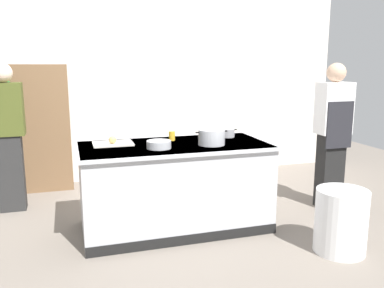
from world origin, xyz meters
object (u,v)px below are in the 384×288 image
Objects in this scene: onion at (113,140)px; sauce_pan at (227,133)px; person_chef at (332,133)px; person_guest at (8,134)px; bookshelf at (27,129)px; stock_pot at (212,137)px; mixing_bowl at (159,145)px; trash_bin at (341,221)px; juice_cup at (172,136)px.

sauce_pan is at bearing 5.18° from onion.
person_chef is at bearing -1.30° from onion.
person_guest reaches higher than bookshelf.
stock_pot is 2.72m from bookshelf.
sauce_pan is at bearing 24.06° from mixing_bowl.
stock_pot is at bearing 106.36° from person_chef.
stock_pot is at bearing -130.25° from sauce_pan.
trash_bin is (1.50, -0.85, -0.64)m from mixing_bowl.
stock_pot is 2.39m from person_guest.
sauce_pan is 1.54m from trash_bin.
sauce_pan is 0.15× the size of bookshelf.
bookshelf is (-0.94, 1.68, -0.11)m from onion.
person_chef is at bearing 5.66° from mixing_bowl.
mixing_bowl is 2.38m from bookshelf.
sauce_pan is at bearing 91.46° from person_chef.
stock_pot is 0.48m from juice_cup.
juice_cup is 0.17× the size of trash_bin.
sauce_pan is at bearing 117.32° from trash_bin.
stock_pot is at bearing 1.50° from mixing_bowl.
person_chef reaches higher than stock_pot.
person_guest is at bearing -101.43° from bookshelf.
person_chef is 1.01× the size of bookshelf.
onion is 0.04× the size of person_guest.
person_guest is (-1.73, 0.87, -0.04)m from juice_cup.
onion is 2.55m from person_chef.
person_chef is (2.14, 0.21, -0.02)m from mixing_bowl.
person_guest is at bearing 138.71° from onion.
mixing_bowl is at bearing 104.93° from person_chef.
sauce_pan is 0.14× the size of person_chef.
person_chef is (1.27, -0.17, -0.03)m from sauce_pan.
stock_pot reaches higher than sauce_pan.
stock_pot is 0.55m from mixing_bowl.
juice_cup is 1.92m from person_chef.
onion is 0.31× the size of sauce_pan.
trash_bin is at bearing -44.34° from bookshelf.
mixing_bowl is 0.14× the size of person_guest.
onion is 2.32m from trash_bin.
sauce_pan is 0.64m from juice_cup.
bookshelf is (-1.91, 1.93, -0.13)m from stock_pot.
bookshelf is (-1.58, 1.59, -0.10)m from juice_cup.
onion reaches higher than trash_bin.
onion is 0.23× the size of stock_pot.
person_guest reaches higher than onion.
juice_cup is (0.22, 0.36, 0.01)m from mixing_bowl.
person_chef reaches higher than juice_cup.
stock_pot is 0.20× the size of person_guest.
trash_bin is at bearing -42.24° from stock_pot.
stock_pot is 0.20× the size of person_chef.
mixing_bowl is 0.42m from juice_cup.
person_chef is at bearing 59.28° from trash_bin.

